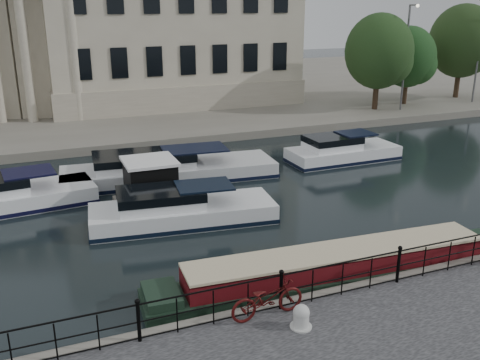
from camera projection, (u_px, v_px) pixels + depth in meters
name	position (u px, v px, depth m)	size (l,w,h in m)	color
ground_plane	(249.00, 288.00, 17.22)	(160.00, 160.00, 0.00)	black
far_bank	(90.00, 95.00, 51.37)	(120.00, 42.00, 0.55)	#6B665B
railing	(281.00, 288.00, 14.86)	(24.14, 0.14, 1.22)	black
civic_building	(77.00, 24.00, 45.11)	(53.55, 31.84, 16.85)	#ADA38C
lamp_posts	(444.00, 54.00, 43.21)	(8.24, 1.55, 8.07)	#59595B
bicycle	(267.00, 298.00, 14.52)	(0.75, 2.15, 1.13)	#410C0B
mooring_bollard	(301.00, 317.00, 14.11)	(0.59, 0.59, 0.67)	#BBBCB7
narrowboat	(338.00, 273.00, 17.45)	(12.84, 2.55, 1.48)	black
harbour_hut	(151.00, 184.00, 24.07)	(3.16, 2.65, 2.19)	#6B665B
cabin_cruisers	(175.00, 182.00, 26.19)	(24.92, 9.46, 1.99)	white
trees	(426.00, 50.00, 44.62)	(15.74, 7.47, 8.15)	black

